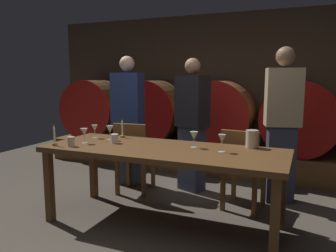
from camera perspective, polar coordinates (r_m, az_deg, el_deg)
ground_plane at (r=3.07m, az=-3.34°, el=-19.19°), size 8.19×8.19×0.00m
back_wall at (r=5.59m, az=10.49°, el=6.13°), size 6.30×0.24×2.42m
barrel_shelf at (r=5.20m, az=8.86°, el=-5.45°), size 5.67×0.90×0.36m
wine_barrel_far_left at (r=6.01m, az=-11.96°, el=2.92°), size 1.01×0.82×1.01m
wine_barrel_left at (r=5.46m, az=-2.46°, el=2.55°), size 1.01×0.82×1.01m
wine_barrel_center at (r=5.08m, az=8.91°, el=2.02°), size 1.01×0.82×1.01m
wine_barrel_right at (r=4.93m, az=21.67°, el=1.33°), size 1.01×0.82×1.01m
dining_table at (r=3.14m, az=-0.88°, el=-5.09°), size 2.28×0.85×0.76m
chair_left at (r=4.06m, az=-6.00°, el=-4.91°), size 0.44×0.44×0.88m
chair_right at (r=3.61m, az=12.58°, el=-6.74°), size 0.45×0.45×0.88m
guest_left at (r=4.39m, az=-6.88°, el=1.04°), size 0.40×0.28×1.68m
guest_center at (r=4.12m, az=4.14°, el=0.29°), size 0.44×0.36×1.65m
guest_right at (r=3.93m, az=18.97°, el=0.33°), size 0.43×0.33×1.75m
candle_left at (r=3.41m, az=-18.87°, el=-2.25°), size 0.05×0.05×0.21m
candle_right at (r=3.68m, az=-7.83°, el=-1.09°), size 0.05×0.05×0.21m
pitcher at (r=3.23m, az=14.21°, el=-2.16°), size 0.12×0.12×0.17m
wine_glass_far_left at (r=3.71m, az=-12.46°, el=-0.40°), size 0.07×0.07×0.14m
wine_glass_left at (r=3.44m, az=-14.19°, el=-1.02°), size 0.07×0.07×0.15m
wine_glass_center at (r=3.56m, az=-9.93°, el=-0.62°), size 0.07×0.07×0.15m
wine_glass_right at (r=3.14m, az=4.48°, el=-1.71°), size 0.08×0.08×0.15m
wine_glass_far_right at (r=2.98m, az=9.24°, el=-2.20°), size 0.07×0.07×0.16m
cup_left at (r=3.32m, az=-16.26°, el=-2.59°), size 0.07×0.07×0.09m
cup_right at (r=3.39m, az=-9.14°, el=-2.15°), size 0.08×0.08×0.09m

